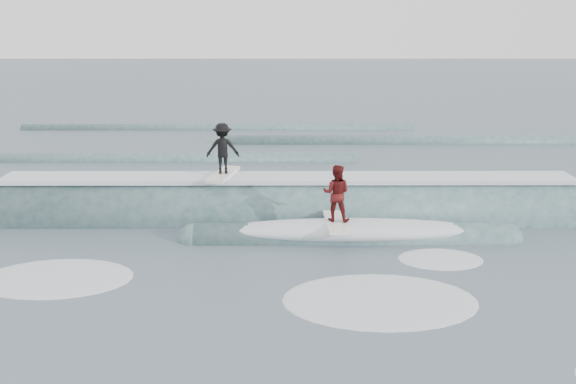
{
  "coord_description": "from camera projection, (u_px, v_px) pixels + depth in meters",
  "views": [
    {
      "loc": [
        -0.05,
        -13.74,
        6.32
      ],
      "look_at": [
        0.0,
        4.91,
        1.1
      ],
      "focal_mm": 40.0,
      "sensor_mm": 36.0,
      "label": 1
    }
  ],
  "objects": [
    {
      "name": "breaking_wave",
      "position": [
        293.0,
        217.0,
        20.41
      ],
      "size": [
        23.39,
        4.06,
        2.56
      ],
      "color": "#335555",
      "rests_on": "ground"
    },
    {
      "name": "ground",
      "position": [
        289.0,
        294.0,
        14.93
      ],
      "size": [
        160.0,
        160.0,
        0.0
      ],
      "primitive_type": "plane",
      "color": "#3B4A56",
      "rests_on": "ground"
    },
    {
      "name": "surfer_red",
      "position": [
        336.0,
        197.0,
        18.16
      ],
      "size": [
        0.91,
        2.02,
        1.73
      ],
      "color": "white",
      "rests_on": "ground"
    },
    {
      "name": "surfer_black",
      "position": [
        223.0,
        151.0,
        20.04
      ],
      "size": [
        1.07,
        2.07,
        1.68
      ],
      "color": "white",
      "rests_on": "ground"
    },
    {
      "name": "whitewater",
      "position": [
        279.0,
        294.0,
        14.93
      ],
      "size": [
        14.48,
        7.23,
        0.1
      ],
      "color": "white",
      "rests_on": "ground"
    },
    {
      "name": "far_swells",
      "position": [
        282.0,
        144.0,
        31.93
      ],
      "size": [
        37.58,
        8.65,
        0.8
      ],
      "color": "#335555",
      "rests_on": "ground"
    }
  ]
}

